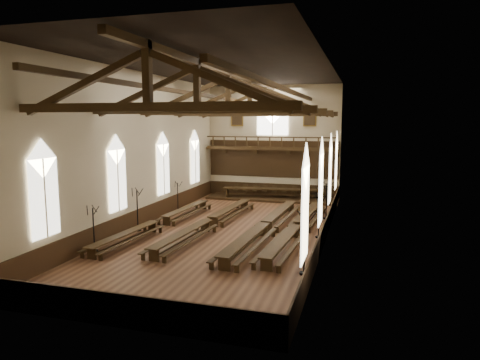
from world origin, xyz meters
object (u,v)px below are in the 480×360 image
(candelabrum_left_near, at_px, (94,238))
(candelabrum_right_near, at_px, (304,256))
(candelabrum_right_mid, at_px, (319,225))
(candelabrum_right_far, at_px, (326,208))
(refectory_row_b, at_px, (210,221))
(dais, at_px, (272,199))
(candelabrum_left_far, at_px, (178,202))
(candelabrum_left_mid, at_px, (138,218))
(refectory_row_d, at_px, (298,226))
(high_table, at_px, (272,190))
(refectory_row_a, at_px, (160,221))
(refectory_row_c, at_px, (266,225))

(candelabrum_left_near, distance_m, candelabrum_right_near, 11.10)
(candelabrum_right_mid, bearing_deg, candelabrum_right_far, 90.00)
(refectory_row_b, bearing_deg, candelabrum_right_mid, -0.97)
(dais, height_order, candelabrum_left_far, candelabrum_left_far)
(candelabrum_left_near, relative_size, candelabrum_right_near, 0.87)
(refectory_row_b, height_order, candelabrum_right_near, candelabrum_right_near)
(candelabrum_right_mid, height_order, candelabrum_right_far, candelabrum_right_far)
(candelabrum_left_mid, height_order, candelabrum_right_near, candelabrum_right_near)
(dais, bearing_deg, refectory_row_d, -70.47)
(high_table, bearing_deg, candelabrum_right_near, -73.59)
(candelabrum_left_near, relative_size, candelabrum_left_far, 1.07)
(candelabrum_right_far, bearing_deg, dais, 129.74)
(high_table, bearing_deg, dais, -93.58)
(refectory_row_a, relative_size, high_table, 1.57)
(dais, xyz_separation_m, candelabrum_right_mid, (5.20, -11.31, 0.70))
(dais, distance_m, candelabrum_right_mid, 12.46)
(refectory_row_b, xyz_separation_m, candelabrum_left_mid, (-4.22, -1.66, 0.31))
(refectory_row_d, bearing_deg, refectory_row_c, -169.41)
(high_table, distance_m, candelabrum_left_near, 18.36)
(refectory_row_b, relative_size, candelabrum_right_mid, 5.40)
(refectory_row_b, height_order, candelabrum_right_far, candelabrum_right_far)
(refectory_row_a, distance_m, refectory_row_c, 6.84)
(refectory_row_c, height_order, candelabrum_right_near, candelabrum_right_near)
(candelabrum_left_near, height_order, candelabrum_right_far, candelabrum_right_far)
(candelabrum_left_far, height_order, candelabrum_right_near, candelabrum_right_near)
(refectory_row_b, xyz_separation_m, refectory_row_c, (3.67, -0.15, 0.03))
(refectory_row_a, relative_size, candelabrum_left_near, 5.47)
(refectory_row_d, height_order, candelabrum_right_mid, candelabrum_right_mid)
(refectory_row_a, bearing_deg, refectory_row_b, 14.15)
(refectory_row_c, xyz_separation_m, candelabrum_right_mid, (3.21, 0.03, 0.25))
(candelabrum_left_mid, xyz_separation_m, candelabrum_right_mid, (11.10, 1.54, -0.04))
(high_table, bearing_deg, candelabrum_right_far, -50.26)
(dais, bearing_deg, refectory_row_a, -111.91)
(refectory_row_d, xyz_separation_m, candelabrum_right_near, (1.30, -6.67, 0.35))
(refectory_row_c, distance_m, dais, 11.52)
(refectory_row_c, distance_m, refectory_row_d, 1.94)
(refectory_row_d, bearing_deg, dais, 109.53)
(refectory_row_c, bearing_deg, refectory_row_a, -174.59)
(refectory_row_c, bearing_deg, high_table, 99.94)
(refectory_row_a, xyz_separation_m, candelabrum_right_near, (10.02, -5.67, 0.39))
(candelabrum_left_mid, xyz_separation_m, candelabrum_right_far, (11.10, 6.60, -0.02))
(refectory_row_c, distance_m, candelabrum_left_mid, 8.04)
(refectory_row_c, xyz_separation_m, candelabrum_left_far, (-7.89, 4.53, 0.16))
(candelabrum_right_near, xyz_separation_m, candelabrum_right_far, (-0.00, 11.40, -0.07))
(refectory_row_b, relative_size, refectory_row_d, 1.00)
(dais, height_order, candelabrum_right_near, candelabrum_right_near)
(candelabrum_left_far, bearing_deg, high_table, 49.07)
(candelabrum_left_far, bearing_deg, refectory_row_d, -23.07)
(refectory_row_c, bearing_deg, candelabrum_left_far, 150.14)
(refectory_row_d, bearing_deg, high_table, 109.53)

